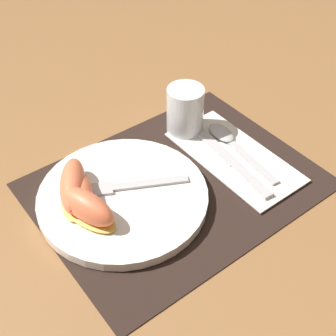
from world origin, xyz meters
The scene contains 11 objects.
ground_plane centered at (0.00, 0.00, 0.00)m, with size 3.00×3.00×0.00m, color olive.
placemat centered at (0.00, 0.00, 0.00)m, with size 0.44×0.34×0.00m.
plate centered at (-0.09, 0.02, 0.01)m, with size 0.27×0.27×0.02m.
juice_glass centered at (0.10, 0.10, 0.04)m, with size 0.07×0.07×0.09m.
napkin centered at (0.12, -0.01, 0.01)m, with size 0.12×0.24×0.00m.
knife centered at (0.10, -0.01, 0.01)m, with size 0.04×0.22×0.01m.
spoon centered at (0.14, 0.02, 0.01)m, with size 0.04×0.18×0.01m.
fork centered at (-0.09, 0.03, 0.02)m, with size 0.18×0.11×0.00m.
citrus_wedge_0 centered at (-0.15, 0.06, 0.04)m, with size 0.10×0.12×0.04m.
citrus_wedge_1 centered at (-0.15, 0.04, 0.04)m, with size 0.08×0.11×0.04m.
citrus_wedge_2 centered at (-0.16, 0.01, 0.04)m, with size 0.07×0.11×0.05m.
Camera 1 is at (-0.34, -0.42, 0.54)m, focal length 50.00 mm.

